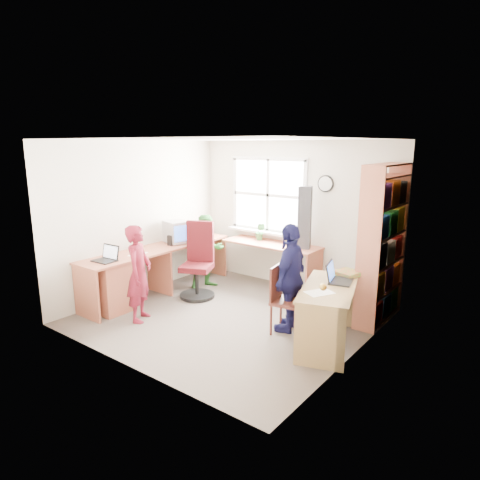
{
  "coord_description": "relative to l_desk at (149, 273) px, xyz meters",
  "views": [
    {
      "loc": [
        3.49,
        -4.3,
        2.35
      ],
      "look_at": [
        0.0,
        0.25,
        1.05
      ],
      "focal_mm": 32.0,
      "sensor_mm": 36.0,
      "label": 1
    }
  ],
  "objects": [
    {
      "name": "room",
      "position": [
        1.32,
        0.38,
        0.76
      ],
      "size": [
        3.64,
        3.44,
        2.44
      ],
      "color": "#4E443D",
      "rests_on": "ground"
    },
    {
      "name": "l_desk",
      "position": [
        0.0,
        0.0,
        0.0
      ],
      "size": [
        2.38,
        2.95,
        0.75
      ],
      "color": "#B76449",
      "rests_on": "ground"
    },
    {
      "name": "right_desk",
      "position": [
        2.75,
        0.36,
        0.07
      ],
      "size": [
        0.93,
        1.37,
        0.72
      ],
      "rotation": [
        0.0,
        0.0,
        0.31
      ],
      "color": "#9B7D4D",
      "rests_on": "ground"
    },
    {
      "name": "bookshelf",
      "position": [
        2.96,
        1.47,
        0.55
      ],
      "size": [
        0.3,
        1.02,
        2.1
      ],
      "color": "#B76449",
      "rests_on": "ground"
    },
    {
      "name": "swivel_chair",
      "position": [
        0.38,
        0.67,
        0.05
      ],
      "size": [
        0.72,
        0.72,
        1.17
      ],
      "rotation": [
        0.0,
        0.0,
        0.43
      ],
      "color": "black",
      "rests_on": "ground"
    },
    {
      "name": "wooden_chair",
      "position": [
        2.14,
        0.34,
        0.01
      ],
      "size": [
        0.43,
        0.43,
        0.86
      ],
      "rotation": [
        0.0,
        0.0,
        0.17
      ],
      "color": "#57251D",
      "rests_on": "ground"
    },
    {
      "name": "crt_monitor",
      "position": [
        -0.19,
        0.78,
        0.48
      ],
      "size": [
        0.44,
        0.41,
        0.37
      ],
      "rotation": [
        0.0,
        0.0,
        -0.25
      ],
      "color": "#A1A1A6",
      "rests_on": "l_desk"
    },
    {
      "name": "laptop_left",
      "position": [
        -0.18,
        -0.58,
        0.35
      ],
      "size": [
        0.33,
        0.28,
        0.22
      ],
      "rotation": [
        0.0,
        0.0,
        0.07
      ],
      "color": "black",
      "rests_on": "l_desk"
    },
    {
      "name": "laptop_right",
      "position": [
        2.73,
        0.59,
        0.32
      ],
      "size": [
        0.37,
        0.41,
        0.24
      ],
      "rotation": [
        0.0,
        0.0,
        1.82
      ],
      "color": "black",
      "rests_on": "right_desk"
    },
    {
      "name": "speaker_a",
      "position": [
        -0.15,
        0.6,
        0.38
      ],
      "size": [
        0.09,
        0.09,
        0.16
      ],
      "rotation": [
        0.0,
        0.0,
        0.16
      ],
      "color": "black",
      "rests_on": "l_desk"
    },
    {
      "name": "speaker_b",
      "position": [
        -0.18,
        1.13,
        0.38
      ],
      "size": [
        0.1,
        0.1,
        0.18
      ],
      "rotation": [
        0.0,
        0.0,
        -0.09
      ],
      "color": "black",
      "rests_on": "l_desk"
    },
    {
      "name": "cd_tower",
      "position": [
        1.64,
        1.73,
        0.78
      ],
      "size": [
        0.24,
        0.23,
        0.97
      ],
      "rotation": [
        0.0,
        0.0,
        0.34
      ],
      "color": "black",
      "rests_on": "l_desk"
    },
    {
      "name": "game_box",
      "position": [
        2.74,
        0.91,
        0.29
      ],
      "size": [
        0.34,
        0.34,
        0.06
      ],
      "rotation": [
        0.0,
        0.0,
        -0.26
      ],
      "color": "red",
      "rests_on": "right_desk"
    },
    {
      "name": "paper_a",
      "position": [
        -0.12,
        -0.09,
        0.3
      ],
      "size": [
        0.29,
        0.33,
        0.0
      ],
      "rotation": [
        0.0,
        0.0,
        0.4
      ],
      "color": "white",
      "rests_on": "l_desk"
    },
    {
      "name": "paper_b",
      "position": [
        2.75,
        0.11,
        0.27
      ],
      "size": [
        0.33,
        0.36,
        0.0
      ],
      "rotation": [
        0.0,
        0.0,
        -0.48
      ],
      "color": "white",
      "rests_on": "right_desk"
    },
    {
      "name": "potted_plant",
      "position": [
        0.78,
        1.78,
        0.44
      ],
      "size": [
        0.19,
        0.16,
        0.3
      ],
      "primitive_type": "imported",
      "rotation": [
        0.0,
        0.0,
        0.17
      ],
      "color": "#2B6D33",
      "rests_on": "l_desk"
    },
    {
      "name": "person_red",
      "position": [
        0.4,
        -0.5,
        0.2
      ],
      "size": [
        0.51,
        0.57,
        1.31
      ],
      "primitive_type": "imported",
      "rotation": [
        0.0,
        0.0,
        2.09
      ],
      "color": "maroon",
      "rests_on": "ground"
    },
    {
      "name": "person_green",
      "position": [
        0.23,
        1.06,
        0.16
      ],
      "size": [
        0.61,
        0.7,
        1.22
      ],
      "primitive_type": "imported",
      "rotation": [
        0.0,
        0.0,
        1.29
      ],
      "color": "#348033",
      "rests_on": "ground"
    },
    {
      "name": "person_navy",
      "position": [
        2.17,
        0.45,
        0.24
      ],
      "size": [
        0.48,
        0.86,
        1.39
      ],
      "primitive_type": "imported",
      "rotation": [
        0.0,
        0.0,
        -1.4
      ],
      "color": "#151543",
      "rests_on": "ground"
    }
  ]
}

